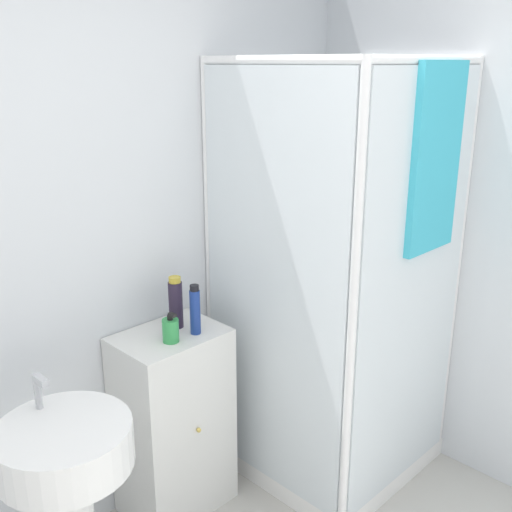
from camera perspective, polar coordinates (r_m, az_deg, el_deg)
name	(u,v)px	position (r m, az deg, el deg)	size (l,w,h in m)	color
wall_back	(29,260)	(2.36, -20.85, -0.33)	(6.40, 0.06, 2.50)	silver
shower_enclosure	(336,366)	(2.93, 7.66, -10.36)	(0.85, 0.88, 1.97)	white
vanity_cabinet	(174,422)	(2.77, -7.84, -15.41)	(0.46, 0.35, 0.86)	silver
sink	(68,480)	(2.22, -17.44, -19.66)	(0.45, 0.45, 0.95)	white
soap_dispenser	(171,330)	(2.47, -8.13, -6.99)	(0.07, 0.07, 0.13)	green
shampoo_bottle_tall_black	(176,303)	(2.57, -7.66, -4.44)	(0.06, 0.06, 0.23)	#281E33
shampoo_bottle_blue	(195,310)	(2.51, -5.83, -5.15)	(0.04, 0.04, 0.22)	navy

